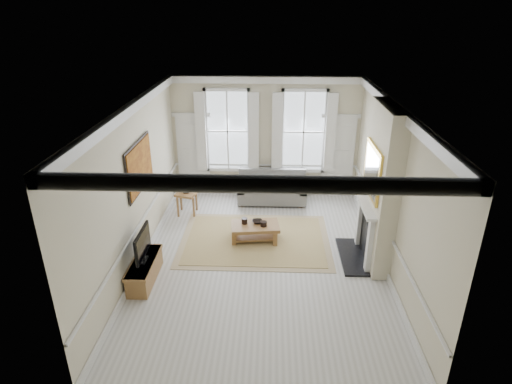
{
  "coord_description": "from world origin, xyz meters",
  "views": [
    {
      "loc": [
        0.17,
        -7.94,
        5.16
      ],
      "look_at": [
        -0.16,
        0.87,
        1.25
      ],
      "focal_mm": 30.0,
      "sensor_mm": 36.0,
      "label": 1
    }
  ],
  "objects_px": {
    "sofa": "(272,189)",
    "side_table": "(187,196)",
    "tv_stand": "(145,270)",
    "coffee_table": "(255,228)"
  },
  "relations": [
    {
      "from": "side_table",
      "to": "coffee_table",
      "type": "bearing_deg",
      "value": -36.14
    },
    {
      "from": "sofa",
      "to": "side_table",
      "type": "relative_size",
      "value": 3.12
    },
    {
      "from": "coffee_table",
      "to": "tv_stand",
      "type": "bearing_deg",
      "value": -148.81
    },
    {
      "from": "sofa",
      "to": "tv_stand",
      "type": "xyz_separation_m",
      "value": [
        -2.55,
        -3.92,
        -0.13
      ]
    },
    {
      "from": "side_table",
      "to": "tv_stand",
      "type": "bearing_deg",
      "value": -95.69
    },
    {
      "from": "side_table",
      "to": "coffee_table",
      "type": "relative_size",
      "value": 0.52
    },
    {
      "from": "side_table",
      "to": "tv_stand",
      "type": "xyz_separation_m",
      "value": [
        -0.3,
        -3.03,
        -0.27
      ]
    },
    {
      "from": "sofa",
      "to": "side_table",
      "type": "bearing_deg",
      "value": -158.38
    },
    {
      "from": "sofa",
      "to": "tv_stand",
      "type": "distance_m",
      "value": 4.67
    },
    {
      "from": "coffee_table",
      "to": "tv_stand",
      "type": "distance_m",
      "value": 2.73
    }
  ]
}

